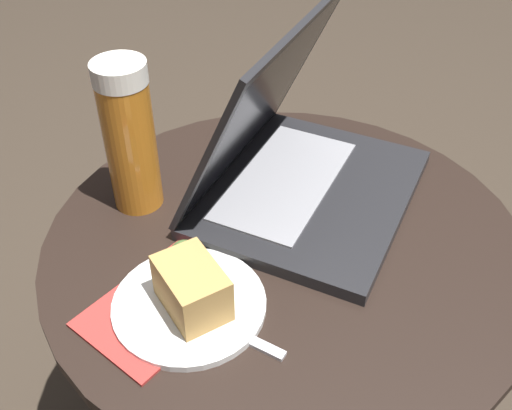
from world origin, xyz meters
TOP-DOWN VIEW (x-y plane):
  - table at (0.00, 0.00)m, footprint 0.62×0.62m
  - napkin at (-0.18, 0.03)m, footprint 0.18×0.13m
  - laptop at (0.08, 0.05)m, footprint 0.38×0.34m
  - beer_glass at (-0.08, 0.20)m, footprint 0.07×0.07m
  - snack_plate at (-0.16, 0.01)m, footprint 0.18×0.18m
  - fork at (-0.17, -0.01)m, footprint 0.05×0.19m

SIDE VIEW (x-z plane):
  - table at x=0.00m, z-range 0.13..0.69m
  - napkin at x=-0.18m, z-range 0.56..0.56m
  - fork at x=-0.17m, z-range 0.56..0.56m
  - snack_plate at x=-0.16m, z-range 0.55..0.61m
  - laptop at x=0.08m, z-range 0.48..0.74m
  - beer_glass at x=-0.08m, z-range 0.56..0.77m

